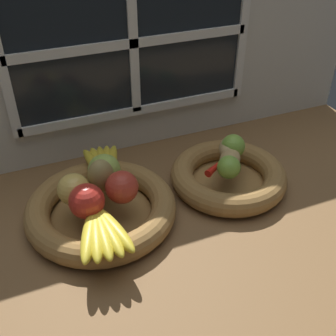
{
  "coord_description": "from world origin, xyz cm",
  "views": [
    {
      "loc": [
        -31.35,
        -71.57,
        65.78
      ],
      "look_at": [
        -1.29,
        1.29,
        9.79
      ],
      "focal_mm": 44.3,
      "sensor_mm": 36.0,
      "label": 1
    }
  ],
  "objects_px": {
    "potato_large": "(230,159)",
    "chili_pepper": "(220,163)",
    "fruit_bowl_right": "(228,176)",
    "banana_bunch_back": "(103,164)",
    "apple_golden_left": "(74,189)",
    "apple_green_back": "(104,170)",
    "potato_back": "(228,148)",
    "banana_bunch_front": "(102,231)",
    "apple_red_front": "(87,201)",
    "lime_near": "(229,167)",
    "lime_far": "(233,146)",
    "fruit_bowl_left": "(101,209)",
    "apple_red_right": "(122,187)",
    "pear_brown": "(101,176)"
  },
  "relations": [
    {
      "from": "fruit_bowl_right",
      "to": "pear_brown",
      "type": "xyz_separation_m",
      "value": [
        -0.32,
        0.03,
        0.07
      ]
    },
    {
      "from": "fruit_bowl_right",
      "to": "lime_far",
      "type": "distance_m",
      "value": 0.08
    },
    {
      "from": "apple_green_back",
      "to": "potato_back",
      "type": "relative_size",
      "value": 0.94
    },
    {
      "from": "banana_bunch_back",
      "to": "chili_pepper",
      "type": "xyz_separation_m",
      "value": [
        0.27,
        -0.1,
        -0.0
      ]
    },
    {
      "from": "fruit_bowl_right",
      "to": "lime_far",
      "type": "xyz_separation_m",
      "value": [
        0.03,
        0.04,
        0.06
      ]
    },
    {
      "from": "apple_golden_left",
      "to": "potato_large",
      "type": "height_order",
      "value": "apple_golden_left"
    },
    {
      "from": "lime_far",
      "to": "lime_near",
      "type": "bearing_deg",
      "value": -125.84
    },
    {
      "from": "pear_brown",
      "to": "lime_far",
      "type": "xyz_separation_m",
      "value": [
        0.35,
        0.01,
        -0.01
      ]
    },
    {
      "from": "apple_green_back",
      "to": "apple_red_front",
      "type": "height_order",
      "value": "same"
    },
    {
      "from": "pear_brown",
      "to": "lime_far",
      "type": "bearing_deg",
      "value": 1.91
    },
    {
      "from": "fruit_bowl_right",
      "to": "apple_red_right",
      "type": "height_order",
      "value": "apple_red_right"
    },
    {
      "from": "potato_large",
      "to": "lime_far",
      "type": "xyz_separation_m",
      "value": [
        0.03,
        0.04,
        0.01
      ]
    },
    {
      "from": "potato_large",
      "to": "potato_back",
      "type": "relative_size",
      "value": 0.89
    },
    {
      "from": "potato_large",
      "to": "banana_bunch_back",
      "type": "bearing_deg",
      "value": 159.39
    },
    {
      "from": "pear_brown",
      "to": "lime_far",
      "type": "distance_m",
      "value": 0.35
    },
    {
      "from": "fruit_bowl_right",
      "to": "lime_near",
      "type": "bearing_deg",
      "value": -123.69
    },
    {
      "from": "fruit_bowl_right",
      "to": "chili_pepper",
      "type": "relative_size",
      "value": 2.64
    },
    {
      "from": "pear_brown",
      "to": "banana_bunch_back",
      "type": "height_order",
      "value": "pear_brown"
    },
    {
      "from": "apple_golden_left",
      "to": "chili_pepper",
      "type": "bearing_deg",
      "value": -0.0
    },
    {
      "from": "apple_green_back",
      "to": "lime_far",
      "type": "height_order",
      "value": "apple_green_back"
    },
    {
      "from": "apple_red_right",
      "to": "banana_bunch_back",
      "type": "distance_m",
      "value": 0.14
    },
    {
      "from": "potato_large",
      "to": "potato_back",
      "type": "bearing_deg",
      "value": 65.56
    },
    {
      "from": "fruit_bowl_right",
      "to": "banana_bunch_back",
      "type": "bearing_deg",
      "value": 159.39
    },
    {
      "from": "apple_red_right",
      "to": "potato_back",
      "type": "relative_size",
      "value": 0.9
    },
    {
      "from": "apple_red_front",
      "to": "lime_near",
      "type": "height_order",
      "value": "apple_red_front"
    },
    {
      "from": "fruit_bowl_left",
      "to": "apple_red_front",
      "type": "relative_size",
      "value": 4.53
    },
    {
      "from": "apple_red_front",
      "to": "pear_brown",
      "type": "relative_size",
      "value": 0.91
    },
    {
      "from": "fruit_bowl_right",
      "to": "apple_green_back",
      "type": "distance_m",
      "value": 0.32
    },
    {
      "from": "apple_green_back",
      "to": "banana_bunch_back",
      "type": "height_order",
      "value": "apple_green_back"
    },
    {
      "from": "pear_brown",
      "to": "chili_pepper",
      "type": "height_order",
      "value": "pear_brown"
    },
    {
      "from": "apple_red_front",
      "to": "banana_bunch_back",
      "type": "relative_size",
      "value": 0.45
    },
    {
      "from": "apple_golden_left",
      "to": "pear_brown",
      "type": "bearing_deg",
      "value": 14.07
    },
    {
      "from": "potato_large",
      "to": "apple_golden_left",
      "type": "bearing_deg",
      "value": 178.66
    },
    {
      "from": "banana_bunch_front",
      "to": "apple_green_back",
      "type": "bearing_deg",
      "value": 72.4
    },
    {
      "from": "chili_pepper",
      "to": "fruit_bowl_left",
      "type": "bearing_deg",
      "value": 150.1
    },
    {
      "from": "potato_large",
      "to": "chili_pepper",
      "type": "xyz_separation_m",
      "value": [
        -0.02,
        0.01,
        -0.01
      ]
    },
    {
      "from": "apple_red_right",
      "to": "banana_bunch_front",
      "type": "height_order",
      "value": "apple_red_right"
    },
    {
      "from": "fruit_bowl_left",
      "to": "apple_red_front",
      "type": "distance_m",
      "value": 0.09
    },
    {
      "from": "pear_brown",
      "to": "chili_pepper",
      "type": "xyz_separation_m",
      "value": [
        0.3,
        -0.02,
        -0.03
      ]
    },
    {
      "from": "apple_red_front",
      "to": "potato_back",
      "type": "distance_m",
      "value": 0.4
    },
    {
      "from": "pear_brown",
      "to": "potato_large",
      "type": "height_order",
      "value": "pear_brown"
    },
    {
      "from": "apple_red_front",
      "to": "potato_large",
      "type": "distance_m",
      "value": 0.37
    },
    {
      "from": "apple_green_back",
      "to": "pear_brown",
      "type": "distance_m",
      "value": 0.03
    },
    {
      "from": "banana_bunch_front",
      "to": "fruit_bowl_left",
      "type": "bearing_deg",
      "value": 77.47
    },
    {
      "from": "fruit_bowl_left",
      "to": "potato_back",
      "type": "distance_m",
      "value": 0.36
    },
    {
      "from": "apple_red_right",
      "to": "pear_brown",
      "type": "xyz_separation_m",
      "value": [
        -0.03,
        0.05,
        0.0
      ]
    },
    {
      "from": "fruit_bowl_left",
      "to": "apple_golden_left",
      "type": "height_order",
      "value": "apple_golden_left"
    },
    {
      "from": "banana_bunch_back",
      "to": "lime_near",
      "type": "xyz_separation_m",
      "value": [
        0.27,
        -0.15,
        0.02
      ]
    },
    {
      "from": "apple_green_back",
      "to": "pear_brown",
      "type": "xyz_separation_m",
      "value": [
        -0.01,
        -0.02,
        0.0
      ]
    },
    {
      "from": "banana_bunch_front",
      "to": "lime_far",
      "type": "relative_size",
      "value": 2.84
    }
  ]
}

